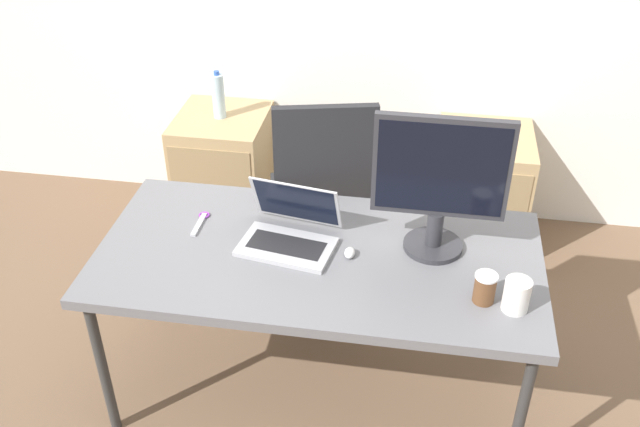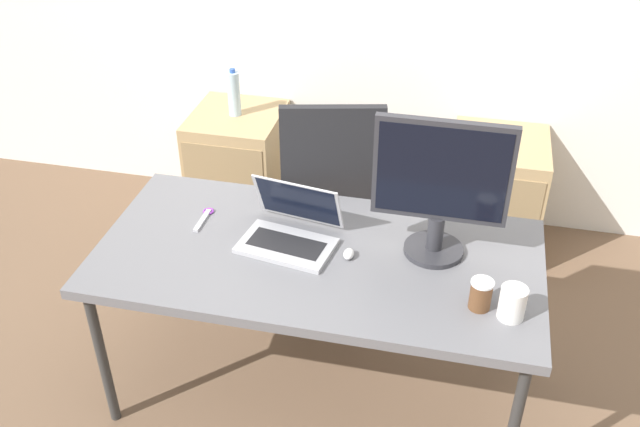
{
  "view_description": "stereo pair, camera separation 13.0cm",
  "coord_description": "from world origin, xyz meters",
  "px_view_note": "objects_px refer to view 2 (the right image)",
  "views": [
    {
      "loc": [
        0.34,
        -2.07,
        2.3
      ],
      "look_at": [
        0.0,
        0.04,
        0.86
      ],
      "focal_mm": 40.0,
      "sensor_mm": 36.0,
      "label": 1
    },
    {
      "loc": [
        0.47,
        -2.04,
        2.3
      ],
      "look_at": [
        0.0,
        0.04,
        0.86
      ],
      "focal_mm": 40.0,
      "sensor_mm": 36.0,
      "label": 2
    }
  ],
  "objects_px": {
    "cabinet_left": "(239,166)",
    "laptop_center": "(290,230)",
    "water_bottle": "(234,93)",
    "coffee_cup_white": "(512,303)",
    "monitor": "(440,186)",
    "coffee_cup_brown": "(481,294)",
    "cabinet_right": "(494,195)",
    "office_chair": "(331,216)",
    "mouse": "(349,253)"
  },
  "relations": [
    {
      "from": "cabinet_left",
      "to": "laptop_center",
      "type": "distance_m",
      "value": 1.36
    },
    {
      "from": "water_bottle",
      "to": "coffee_cup_white",
      "type": "bearing_deg",
      "value": -44.42
    },
    {
      "from": "cabinet_left",
      "to": "water_bottle",
      "type": "height_order",
      "value": "water_bottle"
    },
    {
      "from": "monitor",
      "to": "coffee_cup_white",
      "type": "relative_size",
      "value": 4.56
    },
    {
      "from": "laptop_center",
      "to": "coffee_cup_brown",
      "type": "height_order",
      "value": "laptop_center"
    },
    {
      "from": "cabinet_left",
      "to": "coffee_cup_brown",
      "type": "relative_size",
      "value": 5.7
    },
    {
      "from": "cabinet_right",
      "to": "coffee_cup_white",
      "type": "bearing_deg",
      "value": -88.67
    },
    {
      "from": "monitor",
      "to": "cabinet_right",
      "type": "bearing_deg",
      "value": 77.18
    },
    {
      "from": "monitor",
      "to": "coffee_cup_brown",
      "type": "bearing_deg",
      "value": -57.15
    },
    {
      "from": "monitor",
      "to": "coffee_cup_white",
      "type": "bearing_deg",
      "value": -47.04
    },
    {
      "from": "office_chair",
      "to": "water_bottle",
      "type": "relative_size",
      "value": 4.1
    },
    {
      "from": "coffee_cup_white",
      "to": "water_bottle",
      "type": "bearing_deg",
      "value": 135.58
    },
    {
      "from": "laptop_center",
      "to": "mouse",
      "type": "xyz_separation_m",
      "value": [
        0.23,
        -0.05,
        -0.03
      ]
    },
    {
      "from": "monitor",
      "to": "coffee_cup_brown",
      "type": "height_order",
      "value": "monitor"
    },
    {
      "from": "monitor",
      "to": "coffee_cup_white",
      "type": "height_order",
      "value": "monitor"
    },
    {
      "from": "cabinet_right",
      "to": "coffee_cup_brown",
      "type": "distance_m",
      "value": 1.43
    },
    {
      "from": "mouse",
      "to": "coffee_cup_brown",
      "type": "height_order",
      "value": "coffee_cup_brown"
    },
    {
      "from": "cabinet_right",
      "to": "laptop_center",
      "type": "bearing_deg",
      "value": -124.53
    },
    {
      "from": "laptop_center",
      "to": "coffee_cup_brown",
      "type": "distance_m",
      "value": 0.74
    },
    {
      "from": "coffee_cup_white",
      "to": "office_chair",
      "type": "bearing_deg",
      "value": 131.14
    },
    {
      "from": "coffee_cup_brown",
      "to": "coffee_cup_white",
      "type": "bearing_deg",
      "value": -13.88
    },
    {
      "from": "office_chair",
      "to": "cabinet_right",
      "type": "height_order",
      "value": "office_chair"
    },
    {
      "from": "office_chair",
      "to": "cabinet_right",
      "type": "distance_m",
      "value": 0.9
    },
    {
      "from": "mouse",
      "to": "coffee_cup_brown",
      "type": "bearing_deg",
      "value": -20.16
    },
    {
      "from": "cabinet_left",
      "to": "coffee_cup_white",
      "type": "distance_m",
      "value": 2.03
    },
    {
      "from": "laptop_center",
      "to": "coffee_cup_white",
      "type": "xyz_separation_m",
      "value": [
        0.81,
        -0.25,
        0.01
      ]
    },
    {
      "from": "office_chair",
      "to": "water_bottle",
      "type": "bearing_deg",
      "value": 142.47
    },
    {
      "from": "cabinet_right",
      "to": "coffee_cup_brown",
      "type": "bearing_deg",
      "value": -92.93
    },
    {
      "from": "water_bottle",
      "to": "monitor",
      "type": "bearing_deg",
      "value": -43.74
    },
    {
      "from": "office_chair",
      "to": "cabinet_right",
      "type": "bearing_deg",
      "value": 31.83
    },
    {
      "from": "office_chair",
      "to": "cabinet_left",
      "type": "height_order",
      "value": "office_chair"
    },
    {
      "from": "water_bottle",
      "to": "office_chair",
      "type": "bearing_deg",
      "value": -37.53
    },
    {
      "from": "water_bottle",
      "to": "coffee_cup_white",
      "type": "distance_m",
      "value": 1.98
    },
    {
      "from": "monitor",
      "to": "coffee_cup_white",
      "type": "distance_m",
      "value": 0.47
    },
    {
      "from": "water_bottle",
      "to": "coffee_cup_brown",
      "type": "bearing_deg",
      "value": -46.03
    },
    {
      "from": "cabinet_left",
      "to": "mouse",
      "type": "bearing_deg",
      "value": -54.76
    },
    {
      "from": "cabinet_right",
      "to": "laptop_center",
      "type": "distance_m",
      "value": 1.44
    },
    {
      "from": "office_chair",
      "to": "cabinet_right",
      "type": "xyz_separation_m",
      "value": [
        0.76,
        0.47,
        -0.07
      ]
    },
    {
      "from": "cabinet_right",
      "to": "coffee_cup_white",
      "type": "height_order",
      "value": "coffee_cup_white"
    },
    {
      "from": "monitor",
      "to": "coffee_cup_brown",
      "type": "relative_size",
      "value": 4.92
    },
    {
      "from": "office_chair",
      "to": "water_bottle",
      "type": "xyz_separation_m",
      "value": [
        -0.62,
        0.48,
        0.36
      ]
    },
    {
      "from": "cabinet_left",
      "to": "coffee_cup_white",
      "type": "relative_size",
      "value": 5.29
    },
    {
      "from": "coffee_cup_brown",
      "to": "cabinet_right",
      "type": "bearing_deg",
      "value": 87.07
    },
    {
      "from": "mouse",
      "to": "coffee_cup_brown",
      "type": "distance_m",
      "value": 0.51
    },
    {
      "from": "coffee_cup_white",
      "to": "coffee_cup_brown",
      "type": "relative_size",
      "value": 1.08
    },
    {
      "from": "cabinet_right",
      "to": "coffee_cup_brown",
      "type": "height_order",
      "value": "coffee_cup_brown"
    },
    {
      "from": "mouse",
      "to": "coffee_cup_white",
      "type": "height_order",
      "value": "coffee_cup_white"
    },
    {
      "from": "laptop_center",
      "to": "water_bottle",
      "type": "bearing_deg",
      "value": 117.96
    },
    {
      "from": "monitor",
      "to": "coffee_cup_white",
      "type": "xyz_separation_m",
      "value": [
        0.28,
        -0.3,
        -0.23
      ]
    },
    {
      "from": "mouse",
      "to": "coffee_cup_white",
      "type": "bearing_deg",
      "value": -19.09
    }
  ]
}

